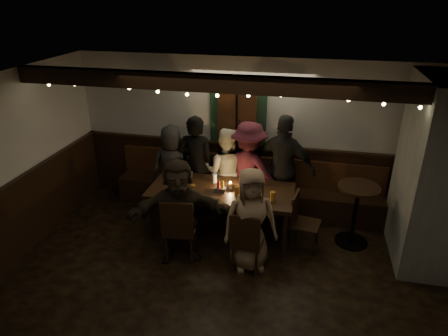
% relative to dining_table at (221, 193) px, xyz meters
% --- Properties ---
extents(room, '(6.02, 5.01, 2.62)m').
position_rel_dining_table_xyz_m(room, '(1.32, 0.02, 0.36)').
color(room, black).
rests_on(room, ground).
extents(dining_table, '(2.20, 0.94, 0.95)m').
position_rel_dining_table_xyz_m(dining_table, '(0.00, 0.00, 0.00)').
color(dining_table, black).
rests_on(dining_table, ground).
extents(chair_near_left, '(0.51, 0.51, 0.99)m').
position_rel_dining_table_xyz_m(chair_near_left, '(-0.42, -0.80, -0.16)').
color(chair_near_left, black).
rests_on(chair_near_left, ground).
extents(chair_near_right, '(0.45, 0.45, 0.91)m').
position_rel_dining_table_xyz_m(chair_near_right, '(0.54, -0.82, -0.21)').
color(chair_near_right, black).
rests_on(chair_near_right, ground).
extents(chair_end, '(0.46, 0.46, 0.88)m').
position_rel_dining_table_xyz_m(chair_end, '(1.22, -0.10, -0.22)').
color(chair_end, black).
rests_on(chair_end, ground).
extents(high_top, '(0.61, 0.61, 0.97)m').
position_rel_dining_table_xyz_m(high_top, '(2.01, 0.19, -0.11)').
color(high_top, black).
rests_on(high_top, ground).
extents(person_a, '(0.86, 0.74, 1.50)m').
position_rel_dining_table_xyz_m(person_a, '(-1.01, 0.68, 0.03)').
color(person_a, '#252527').
rests_on(person_a, ground).
extents(person_b, '(0.64, 0.43, 1.73)m').
position_rel_dining_table_xyz_m(person_b, '(-0.57, 0.63, 0.14)').
color(person_b, black).
rests_on(person_b, ground).
extents(person_c, '(0.75, 0.59, 1.52)m').
position_rel_dining_table_xyz_m(person_c, '(-0.08, 0.71, 0.04)').
color(person_c, beige).
rests_on(person_c, ground).
extents(person_d, '(1.20, 0.88, 1.66)m').
position_rel_dining_table_xyz_m(person_d, '(0.31, 0.69, 0.11)').
color(person_d, '#401521').
rests_on(person_d, ground).
extents(person_e, '(1.12, 0.64, 1.79)m').
position_rel_dining_table_xyz_m(person_e, '(0.88, 0.74, 0.18)').
color(person_e, black).
rests_on(person_e, ground).
extents(person_f, '(1.49, 0.90, 1.54)m').
position_rel_dining_table_xyz_m(person_f, '(-0.42, -0.73, 0.05)').
color(person_f, black).
rests_on(person_f, ground).
extents(person_g, '(0.84, 0.69, 1.49)m').
position_rel_dining_table_xyz_m(person_g, '(0.57, -0.71, 0.03)').
color(person_g, '#96785A').
rests_on(person_g, ground).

